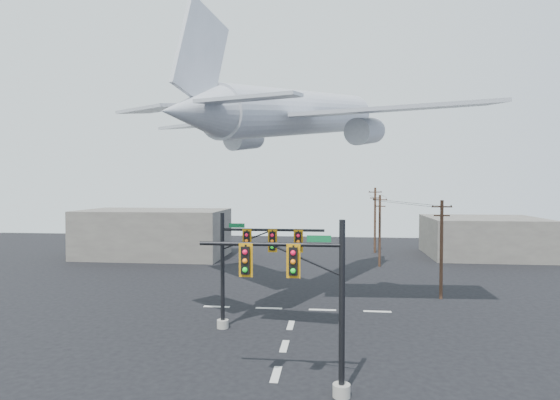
# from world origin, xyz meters

# --- Properties ---
(ground) EXTENTS (120.00, 120.00, 0.00)m
(ground) POSITION_xyz_m (0.00, 0.00, 0.00)
(ground) COLOR black
(ground) RESTS_ON ground
(lane_markings) EXTENTS (14.00, 21.20, 0.01)m
(lane_markings) POSITION_xyz_m (0.00, 5.33, 0.01)
(lane_markings) COLOR beige
(lane_markings) RESTS_ON ground
(signal_mast_near) EXTENTS (6.71, 0.86, 7.78)m
(signal_mast_near) POSITION_xyz_m (1.80, -2.11, 4.13)
(signal_mast_near) COLOR gray
(signal_mast_near) RESTS_ON ground
(signal_mast_far) EXTENTS (6.91, 0.82, 7.46)m
(signal_mast_far) POSITION_xyz_m (-2.68, 6.86, 4.21)
(signal_mast_far) COLOR gray
(signal_mast_far) RESTS_ON ground
(utility_pole_a) EXTENTS (1.60, 0.27, 8.01)m
(utility_pole_a) POSITION_xyz_m (11.48, 16.45, 4.19)
(utility_pole_a) COLOR #462B1E
(utility_pole_a) RESTS_ON ground
(utility_pole_b) EXTENTS (1.57, 0.68, 8.09)m
(utility_pole_b) POSITION_xyz_m (7.98, 30.82, 4.23)
(utility_pole_b) COLOR #462B1E
(utility_pole_b) RESTS_ON ground
(utility_pole_c) EXTENTS (1.79, 0.51, 8.81)m
(utility_pole_c) POSITION_xyz_m (8.40, 41.44, 4.61)
(utility_pole_c) COLOR #462B1E
(utility_pole_c) RESTS_ON ground
(power_lines) EXTENTS (4.97, 24.99, 0.39)m
(power_lines) POSITION_xyz_m (9.09, 28.86, 7.62)
(power_lines) COLOR black
(airliner) EXTENTS (27.42, 30.01, 8.25)m
(airliner) POSITION_xyz_m (0.27, 14.79, 14.86)
(airliner) COLOR silver
(building_left) EXTENTS (18.00, 10.00, 6.00)m
(building_left) POSITION_xyz_m (-20.00, 35.00, 3.00)
(building_left) COLOR slate
(building_left) RESTS_ON ground
(building_right) EXTENTS (14.00, 12.00, 5.00)m
(building_right) POSITION_xyz_m (22.00, 40.00, 2.50)
(building_right) COLOR slate
(building_right) RESTS_ON ground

